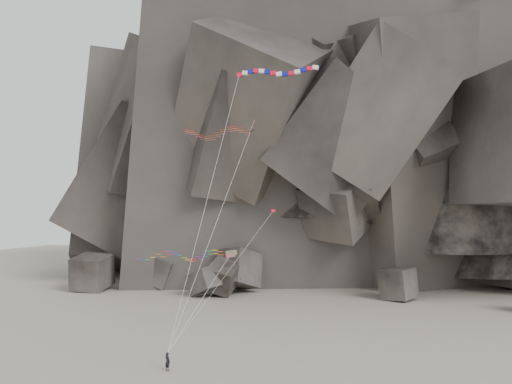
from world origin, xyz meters
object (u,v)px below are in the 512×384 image
(kite_flyer, at_px, (167,360))
(pennant_kite, at_px, (250,242))
(banner_kite, at_px, (276,74))
(parafoil_kite, at_px, (180,255))
(delta_kite, at_px, (213,132))

(kite_flyer, bearing_deg, pennant_kite, -99.59)
(kite_flyer, relative_size, banner_kite, 0.07)
(parafoil_kite, xyz_separation_m, pennant_kite, (9.68, -2.58, 1.94))
(kite_flyer, distance_m, pennant_kite, 14.86)
(banner_kite, height_order, pennant_kite, banner_kite)
(kite_flyer, relative_size, parafoil_kite, 0.15)
(delta_kite, bearing_deg, pennant_kite, -51.52)
(kite_flyer, distance_m, parafoil_kite, 14.73)
(parafoil_kite, distance_m, pennant_kite, 10.21)
(delta_kite, bearing_deg, banner_kite, -14.98)
(kite_flyer, height_order, delta_kite, delta_kite)
(delta_kite, distance_m, banner_kite, 10.46)
(banner_kite, relative_size, pennant_kite, 2.22)
(parafoil_kite, bearing_deg, banner_kite, -17.94)
(kite_flyer, height_order, banner_kite, banner_kite)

